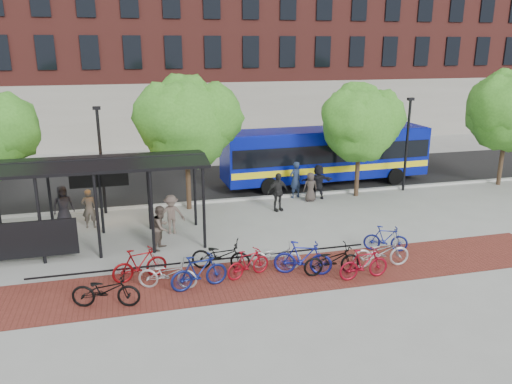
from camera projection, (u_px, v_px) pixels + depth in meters
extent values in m
plane|color=#9E9E99|center=(265.00, 226.00, 22.43)|extent=(160.00, 160.00, 0.00)
cube|color=black|center=(230.00, 181.00, 29.86)|extent=(160.00, 8.00, 0.01)
cube|color=#B7B7B2|center=(245.00, 199.00, 26.13)|extent=(160.00, 0.25, 0.12)
cube|color=maroon|center=(247.00, 279.00, 17.31)|extent=(24.00, 3.00, 0.01)
cube|color=black|center=(206.00, 272.00, 17.84)|extent=(12.00, 0.05, 0.95)
cube|color=maroon|center=(295.00, 21.00, 46.14)|extent=(55.00, 14.00, 20.00)
cylinder|color=black|center=(40.00, 221.00, 18.11)|extent=(0.12, 0.12, 3.30)
cylinder|color=black|center=(50.00, 200.00, 20.62)|extent=(0.12, 0.12, 3.30)
cylinder|color=black|center=(97.00, 217.00, 18.58)|extent=(0.12, 0.12, 3.30)
cylinder|color=black|center=(101.00, 196.00, 21.09)|extent=(0.12, 0.12, 3.30)
cylinder|color=black|center=(152.00, 213.00, 19.06)|extent=(0.12, 0.12, 3.30)
cylinder|color=black|center=(149.00, 193.00, 21.57)|extent=(0.12, 0.12, 3.30)
cylinder|color=black|center=(204.00, 209.00, 19.53)|extent=(0.12, 0.12, 3.30)
cylinder|color=black|center=(195.00, 190.00, 22.04)|extent=(0.12, 0.12, 3.30)
cube|color=black|center=(12.00, 241.00, 18.01)|extent=(4.50, 0.08, 1.40)
cube|color=black|center=(66.00, 168.00, 18.44)|extent=(10.60, 1.65, 0.29)
cube|color=black|center=(70.00, 159.00, 19.74)|extent=(10.60, 1.65, 0.29)
cube|color=black|center=(72.00, 165.00, 20.51)|extent=(9.00, 0.10, 0.40)
cube|color=black|center=(99.00, 179.00, 20.97)|extent=(2.40, 0.12, 0.70)
cube|color=#FF7200|center=(99.00, 178.00, 21.05)|extent=(2.20, 0.02, 0.55)
sphere|color=#36761F|center=(3.00, 129.00, 21.86)|extent=(3.20, 3.20, 3.20)
cylinder|color=#382619|center=(188.00, 184.00, 24.43)|extent=(0.24, 0.24, 2.52)
sphere|color=#36761F|center=(186.00, 124.00, 23.60)|extent=(4.20, 4.20, 4.20)
sphere|color=#36761F|center=(207.00, 117.00, 23.95)|extent=(3.36, 3.36, 3.36)
sphere|color=#36761F|center=(168.00, 117.00, 23.01)|extent=(3.15, 3.15, 3.15)
sphere|color=#36761F|center=(186.00, 106.00, 23.77)|extent=(2.94, 2.94, 2.94)
cylinder|color=#382619|center=(357.00, 175.00, 26.60)|extent=(0.24, 0.24, 2.27)
sphere|color=#36761F|center=(360.00, 126.00, 25.85)|extent=(3.80, 3.80, 3.80)
sphere|color=#36761F|center=(375.00, 119.00, 26.18)|extent=(3.04, 3.04, 3.04)
sphere|color=#36761F|center=(349.00, 119.00, 25.28)|extent=(2.85, 2.85, 2.85)
sphere|color=#36761F|center=(359.00, 109.00, 26.02)|extent=(2.66, 2.66, 2.66)
cylinder|color=#382619|center=(501.00, 164.00, 28.71)|extent=(0.24, 0.24, 2.45)
sphere|color=#36761F|center=(508.00, 112.00, 27.87)|extent=(4.40, 4.40, 4.40)
sphere|color=#36761F|center=(500.00, 106.00, 27.27)|extent=(3.30, 3.30, 3.30)
sphere|color=#36761F|center=(507.00, 97.00, 28.04)|extent=(3.08, 3.08, 3.08)
cylinder|color=black|center=(101.00, 163.00, 23.41)|extent=(0.14, 0.14, 5.00)
cube|color=black|center=(97.00, 108.00, 22.69)|extent=(0.35, 0.20, 0.15)
cylinder|color=black|center=(407.00, 146.00, 27.21)|extent=(0.14, 0.14, 5.00)
cube|color=black|center=(411.00, 99.00, 26.49)|extent=(0.35, 0.20, 0.15)
cube|color=#071391|center=(326.00, 153.00, 28.75)|extent=(12.10, 3.04, 2.75)
cube|color=black|center=(326.00, 149.00, 28.69)|extent=(11.86, 3.07, 1.00)
cube|color=yellow|center=(325.00, 164.00, 28.94)|extent=(11.98, 3.09, 0.35)
cube|color=#071391|center=(327.00, 130.00, 28.38)|extent=(11.85, 2.77, 0.18)
cylinder|color=black|center=(269.00, 186.00, 26.89)|extent=(0.97, 0.32, 0.96)
cylinder|color=black|center=(256.00, 175.00, 29.29)|extent=(0.97, 0.32, 0.96)
cylinder|color=black|center=(395.00, 176.00, 28.98)|extent=(0.97, 0.32, 0.96)
cylinder|color=black|center=(373.00, 166.00, 31.37)|extent=(0.97, 0.32, 0.96)
imported|color=black|center=(106.00, 290.00, 15.35)|extent=(2.22, 1.19, 1.11)
imported|color=maroon|center=(140.00, 264.00, 17.11)|extent=(2.00, 1.02, 1.16)
imported|color=#B2B1B4|center=(168.00, 274.00, 16.53)|extent=(2.09, 1.23, 1.04)
imported|color=navy|center=(199.00, 272.00, 16.49)|extent=(2.06, 0.95, 1.19)
imported|color=black|center=(221.00, 255.00, 17.89)|extent=(2.27, 1.49, 1.13)
imported|color=maroon|center=(248.00, 263.00, 17.35)|extent=(1.76, 1.01, 1.02)
imported|color=#BCBDBF|center=(276.00, 256.00, 18.01)|extent=(1.97, 1.14, 0.98)
imported|color=navy|center=(303.00, 258.00, 17.50)|extent=(2.14, 1.28, 1.24)
imported|color=black|center=(332.00, 260.00, 17.53)|extent=(2.09, 0.76, 1.09)
imported|color=maroon|center=(364.00, 264.00, 17.19)|extent=(1.87, 0.61, 1.11)
imported|color=#BCBCBF|center=(381.00, 252.00, 18.14)|extent=(2.20, 0.91, 1.13)
imported|color=navy|center=(386.00, 239.00, 19.55)|extent=(1.76, 1.14, 1.03)
imported|color=black|center=(63.00, 205.00, 22.32)|extent=(1.03, 0.84, 1.82)
imported|color=#49423A|center=(89.00, 208.00, 21.98)|extent=(0.67, 0.46, 1.77)
imported|color=brown|center=(171.00, 214.00, 21.28)|extent=(1.13, 0.66, 1.72)
imported|color=#242424|center=(278.00, 192.00, 24.21)|extent=(1.19, 0.69, 1.90)
imported|color=black|center=(318.00, 182.00, 26.12)|extent=(1.74, 0.63, 1.84)
imported|color=#3A322E|center=(310.00, 187.00, 25.76)|extent=(0.76, 0.50, 1.52)
imported|color=#1F2C49|center=(295.00, 180.00, 26.33)|extent=(0.83, 0.69, 1.95)
imported|color=brown|center=(161.00, 227.00, 19.68)|extent=(1.02, 1.09, 1.78)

